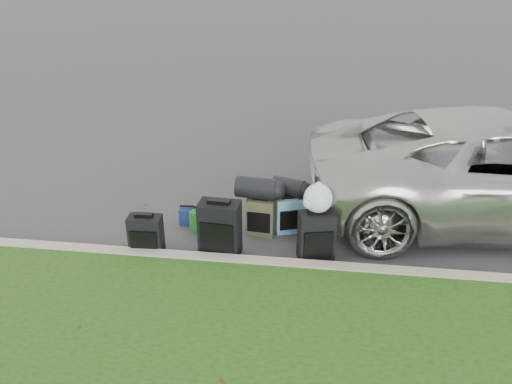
# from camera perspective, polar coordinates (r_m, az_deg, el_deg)

# --- Properties ---
(ground) EXTENTS (120.00, 120.00, 0.00)m
(ground) POSITION_cam_1_polar(r_m,az_deg,el_deg) (7.47, 0.56, -4.51)
(ground) COLOR #383535
(ground) RESTS_ON ground
(curb) EXTENTS (120.00, 0.18, 0.15)m
(curb) POSITION_cam_1_polar(r_m,az_deg,el_deg) (6.59, -0.49, -8.21)
(curb) COLOR #9E937F
(curb) RESTS_ON ground
(suv) EXTENTS (6.15, 3.24, 1.65)m
(suv) POSITION_cam_1_polar(r_m,az_deg,el_deg) (8.42, 26.80, 2.40)
(suv) COLOR #B7B7B2
(suv) RESTS_ON ground
(suitcase_small_black) EXTENTS (0.46, 0.27, 0.56)m
(suitcase_small_black) POSITION_cam_1_polar(r_m,az_deg,el_deg) (6.98, -12.46, -4.80)
(suitcase_small_black) COLOR black
(suitcase_small_black) RESTS_ON ground
(suitcase_large_black_left) EXTENTS (0.56, 0.36, 0.78)m
(suitcase_large_black_left) POSITION_cam_1_polar(r_m,az_deg,el_deg) (6.75, -4.14, -4.25)
(suitcase_large_black_left) COLOR black
(suitcase_large_black_left) RESTS_ON ground
(suitcase_olive) EXTENTS (0.42, 0.29, 0.56)m
(suitcase_olive) POSITION_cam_1_polar(r_m,az_deg,el_deg) (7.29, 0.53, -2.81)
(suitcase_olive) COLOR #363421
(suitcase_olive) RESTS_ON ground
(suitcase_teal) EXTENTS (0.44, 0.34, 0.55)m
(suitcase_teal) POSITION_cam_1_polar(r_m,az_deg,el_deg) (7.37, 3.69, -2.59)
(suitcase_teal) COLOR #588BA5
(suitcase_teal) RESTS_ON ground
(suitcase_large_black_right) EXTENTS (0.52, 0.38, 0.70)m
(suitcase_large_black_right) POSITION_cam_1_polar(r_m,az_deg,el_deg) (6.68, 6.89, -5.12)
(suitcase_large_black_right) COLOR black
(suitcase_large_black_right) RESTS_ON ground
(tote_green) EXTENTS (0.34, 0.31, 0.32)m
(tote_green) POSITION_cam_1_polar(r_m,az_deg,el_deg) (7.47, -6.27, -3.30)
(tote_green) COLOR #1C8021
(tote_green) RESTS_ON ground
(tote_navy) EXTENTS (0.25, 0.21, 0.26)m
(tote_navy) POSITION_cam_1_polar(r_m,az_deg,el_deg) (7.70, -7.82, -2.72)
(tote_navy) COLOR navy
(tote_navy) RESTS_ON ground
(duffel_left) EXTENTS (0.61, 0.37, 0.31)m
(duffel_left) POSITION_cam_1_polar(r_m,az_deg,el_deg) (7.15, 0.03, 0.45)
(duffel_left) COLOR black
(duffel_left) RESTS_ON suitcase_olive
(duffel_right) EXTENTS (0.53, 0.41, 0.26)m
(duffel_right) POSITION_cam_1_polar(r_m,az_deg,el_deg) (7.28, 3.75, 0.58)
(duffel_right) COLOR black
(duffel_right) RESTS_ON suitcase_teal
(trash_bag) EXTENTS (0.38, 0.38, 0.38)m
(trash_bag) POSITION_cam_1_polar(r_m,az_deg,el_deg) (6.49, 7.10, -0.72)
(trash_bag) COLOR white
(trash_bag) RESTS_ON suitcase_large_black_right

